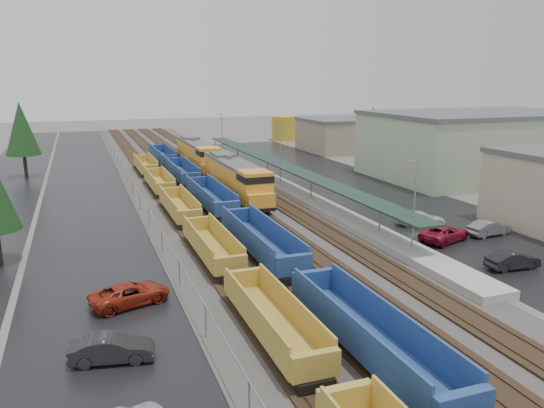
{
  "coord_description": "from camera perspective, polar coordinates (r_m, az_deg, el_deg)",
  "views": [
    {
      "loc": [
        -15.36,
        -14.78,
        14.25
      ],
      "look_at": [
        2.31,
        33.54,
        2.0
      ],
      "focal_mm": 35.0,
      "sensor_mm": 36.0,
      "label": 1
    }
  ],
  "objects": [
    {
      "name": "west_road",
      "position": [
        76.74,
        -26.92,
        1.23
      ],
      "size": [
        9.0,
        160.0,
        0.02
      ],
      "primitive_type": "cube",
      "color": "black",
      "rests_on": "ground"
    },
    {
      "name": "industrial_buildings",
      "position": [
        81.22,
        21.07,
        5.43
      ],
      "size": [
        32.52,
        75.3,
        9.5
      ],
      "color": "#B8A68C",
      "rests_on": "ground"
    },
    {
      "name": "parked_car_west_c",
      "position": [
        35.75,
        -15.0,
        -9.34
      ],
      "size": [
        3.79,
        5.6,
        1.42
      ],
      "primitive_type": "imported",
      "rotation": [
        0.0,
        0.0,
        1.88
      ],
      "color": "maroon",
      "rests_on": "ground"
    },
    {
      "name": "east_commuter_lot",
      "position": [
        74.7,
        7.72,
        2.28
      ],
      "size": [
        16.0,
        100.0,
        0.02
      ],
      "primitive_type": "cube",
      "color": "black",
      "rests_on": "ground"
    },
    {
      "name": "chainlink_fence",
      "position": [
        74.54,
        -15.3,
        3.15
      ],
      "size": [
        0.08,
        160.04,
        2.02
      ],
      "color": "gray",
      "rests_on": "ground"
    },
    {
      "name": "storage_tank",
      "position": [
        125.44,
        1.25,
        8.14
      ],
      "size": [
        5.56,
        5.56,
        5.56
      ],
      "primitive_type": "cylinder",
      "color": "#AF9723",
      "rests_on": "ground"
    },
    {
      "name": "parked_car_east_e",
      "position": [
        53.05,
        22.29,
        -2.41
      ],
      "size": [
        2.01,
        4.5,
        1.43
      ],
      "primitive_type": "imported",
      "rotation": [
        0.0,
        0.0,
        1.69
      ],
      "color": "slate",
      "rests_on": "ground"
    },
    {
      "name": "station_platform",
      "position": [
        70.7,
        0.89,
        2.37
      ],
      "size": [
        3.0,
        80.0,
        8.0
      ],
      "color": "#9E9B93",
      "rests_on": "ground"
    },
    {
      "name": "parked_car_west_b",
      "position": [
        29.35,
        -16.83,
        -14.72
      ],
      "size": [
        2.23,
        4.45,
        1.4
      ],
      "primitive_type": "imported",
      "rotation": [
        0.0,
        0.0,
        1.39
      ],
      "color": "black",
      "rests_on": "ground"
    },
    {
      "name": "distant_hills",
      "position": [
        233.79,
        -5.21,
        9.84
      ],
      "size": [
        301.0,
        140.0,
        25.2
      ],
      "color": "#515D48",
      "rests_on": "ground"
    },
    {
      "name": "parked_car_east_a",
      "position": [
        44.63,
        24.46,
        -5.54
      ],
      "size": [
        1.63,
        4.27,
        1.39
      ],
      "primitive_type": "imported",
      "rotation": [
        0.0,
        0.0,
        1.53
      ],
      "color": "black",
      "rests_on": "ground"
    },
    {
      "name": "tree_east",
      "position": [
        85.08,
        10.76,
        7.91
      ],
      "size": [
        4.4,
        4.4,
        10.0
      ],
      "color": "#332316",
      "rests_on": "ground"
    },
    {
      "name": "ballast_strip",
      "position": [
        77.66,
        -8.34,
        2.7
      ],
      "size": [
        20.0,
        160.0,
        0.08
      ],
      "primitive_type": "cube",
      "color": "#302D2B",
      "rests_on": "ground"
    },
    {
      "name": "parked_car_east_b",
      "position": [
        49.83,
        18.09,
        -3.03
      ],
      "size": [
        4.03,
        5.77,
        1.46
      ],
      "primitive_type": "imported",
      "rotation": [
        0.0,
        0.0,
        1.91
      ],
      "color": "maroon",
      "rests_on": "ground"
    },
    {
      "name": "locomotive_lead",
      "position": [
        63.7,
        -3.92,
        2.75
      ],
      "size": [
        3.19,
        21.01,
        4.75
      ],
      "color": "black",
      "rests_on": "ground"
    },
    {
      "name": "well_string_yellow",
      "position": [
        42.87,
        -6.51,
        -4.56
      ],
      "size": [
        2.46,
        97.35,
        2.18
      ],
      "color": "#A9932F",
      "rests_on": "ground"
    },
    {
      "name": "locomotive_trail",
      "position": [
        83.82,
        -7.96,
        5.22
      ],
      "size": [
        3.19,
        21.01,
        4.75
      ],
      "color": "black",
      "rests_on": "ground"
    },
    {
      "name": "parked_car_east_c",
      "position": [
        54.5,
        15.72,
        -1.52
      ],
      "size": [
        3.52,
        5.19,
        1.4
      ],
      "primitive_type": "imported",
      "rotation": [
        0.0,
        0.0,
        1.21
      ],
      "color": "silver",
      "rests_on": "ground"
    },
    {
      "name": "well_string_blue",
      "position": [
        51.52,
        -4.39,
        -1.32
      ],
      "size": [
        2.74,
        102.4,
        2.43
      ],
      "color": "navy",
      "rests_on": "ground"
    },
    {
      "name": "trackbed",
      "position": [
        77.63,
        -8.34,
        2.79
      ],
      "size": [
        14.6,
        160.0,
        0.22
      ],
      "color": "black",
      "rests_on": "ground"
    },
    {
      "name": "tree_west_far",
      "position": [
        85.43,
        -25.36,
        7.33
      ],
      "size": [
        4.84,
        4.84,
        11.0
      ],
      "color": "#332316",
      "rests_on": "ground"
    },
    {
      "name": "west_parking_lot",
      "position": [
        76.13,
        -19.45,
        1.84
      ],
      "size": [
        10.0,
        160.0,
        0.02
      ],
      "primitive_type": "cube",
      "color": "black",
      "rests_on": "ground"
    }
  ]
}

